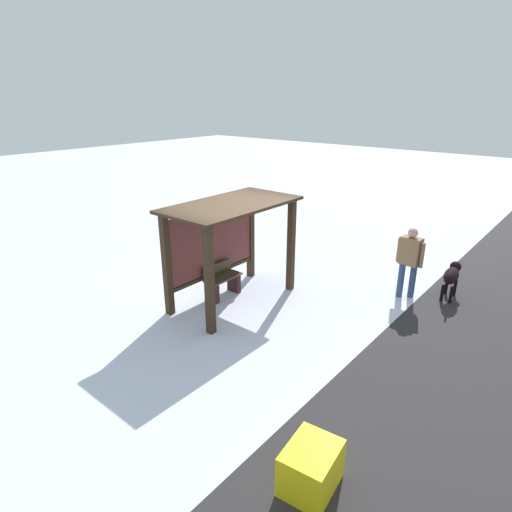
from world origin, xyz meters
TOP-DOWN VIEW (x-y plane):
  - ground_plane at (0.00, 0.00)m, footprint 60.00×60.00m
  - bus_shelter at (0.00, 0.23)m, footprint 2.96×1.57m
  - bench_left_inside at (0.00, 0.33)m, footprint 0.91×0.39m
  - person_walking at (2.65, -2.88)m, footprint 0.31×0.63m
  - dog at (3.25, -3.66)m, footprint 1.08×0.37m
  - road_strip at (0.00, -5.27)m, footprint 36.00×4.21m
  - grit_bin at (-3.02, -3.99)m, footprint 0.76×0.64m

SIDE VIEW (x-z plane):
  - ground_plane at x=0.00m, z-range 0.00..0.00m
  - road_strip at x=0.00m, z-range 0.00..0.01m
  - grit_bin at x=-3.02m, z-range 0.00..0.55m
  - bench_left_inside at x=0.00m, z-range -0.05..0.72m
  - dog at x=3.25m, z-range 0.16..0.91m
  - person_walking at x=2.65m, z-range 0.14..1.77m
  - bus_shelter at x=0.00m, z-range 0.46..2.69m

